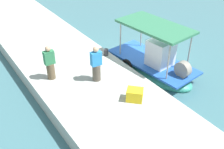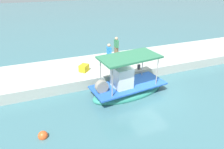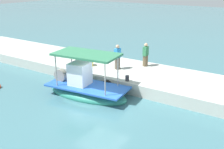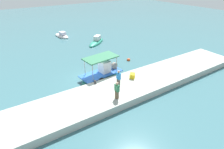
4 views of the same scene
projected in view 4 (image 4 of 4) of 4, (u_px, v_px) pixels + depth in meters
The scene contains 10 objects.
ground_plane at pixel (89, 80), 21.00m from camera, with size 120.00×120.00×0.00m, color #3C6B73.
dock_quay at pixel (108, 95), 17.74m from camera, with size 36.00×4.68×0.75m, color #AEB2AA.
main_fishing_boat at pixel (102, 74), 21.19m from camera, with size 5.33×2.65×3.00m.
fisherman_near_bollard at pixel (117, 91), 16.25m from camera, with size 0.37×0.48×1.68m.
fisherman_by_crate at pixel (118, 79), 18.10m from camera, with size 0.41×0.50×1.72m.
mooring_bollard at pixel (95, 82), 18.80m from camera, with size 0.24×0.24×0.35m, color #2D2D33.
cargo_crate at pixel (132, 76), 19.77m from camera, with size 0.67×0.54×0.51m, color yellow.
marker_buoy at pixel (128, 60), 25.68m from camera, with size 0.48×0.48×0.48m.
moored_boat_near at pixel (96, 42), 32.22m from camera, with size 4.78×4.24×1.47m.
moored_boat_mid at pixel (62, 36), 35.53m from camera, with size 2.41×4.22×1.30m.
Camera 4 is at (-7.57, -16.70, 10.59)m, focal length 29.27 mm.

